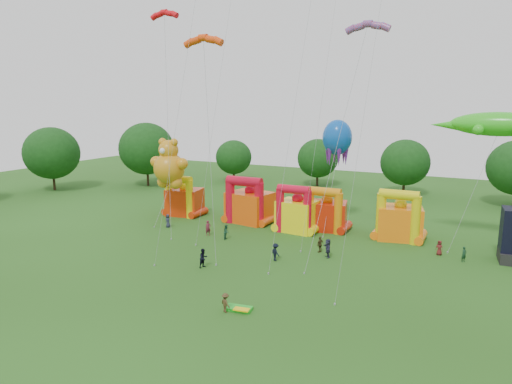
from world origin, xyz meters
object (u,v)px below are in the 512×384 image
at_px(teddy_bear_kite, 169,167).
at_px(spectator_4, 320,244).
at_px(bouncy_castle_2, 297,213).
at_px(bouncy_castle_0, 184,200).
at_px(gecko_kite, 481,172).
at_px(octopus_kite, 334,165).
at_px(spectator_0, 168,221).

height_order(teddy_bear_kite, spectator_4, teddy_bear_kite).
bearing_deg(bouncy_castle_2, spectator_4, -50.87).
xyz_separation_m(bouncy_castle_2, teddy_bear_kite, (-16.82, -3.16, 5.04)).
bearing_deg(bouncy_castle_0, bouncy_castle_2, -2.12).
xyz_separation_m(bouncy_castle_0, gecko_kite, (37.19, 1.49, 6.21)).
height_order(bouncy_castle_2, spectator_4, bouncy_castle_2).
distance_m(gecko_kite, spectator_4, 18.54).
relative_size(octopus_kite, spectator_4, 7.79).
height_order(gecko_kite, spectator_0, gecko_kite).
bearing_deg(teddy_bear_kite, spectator_0, -59.28).
distance_m(octopus_kite, spectator_0, 22.25).
relative_size(bouncy_castle_0, octopus_kite, 0.43).
bearing_deg(gecko_kite, spectator_0, -167.46).
height_order(octopus_kite, spectator_0, octopus_kite).
xyz_separation_m(bouncy_castle_0, spectator_4, (22.63, -7.13, -1.36)).
bearing_deg(bouncy_castle_2, octopus_kite, 54.52).
xyz_separation_m(teddy_bear_kite, octopus_kite, (20.00, 7.63, 0.58)).
height_order(gecko_kite, octopus_kite, gecko_kite).
bearing_deg(octopus_kite, gecko_kite, -7.97).
relative_size(bouncy_castle_2, spectator_0, 3.47).
bearing_deg(spectator_0, bouncy_castle_0, 132.68).
bearing_deg(spectator_0, bouncy_castle_2, 45.25).
height_order(bouncy_castle_0, spectator_0, bouncy_castle_0).
bearing_deg(spectator_4, spectator_0, -72.73).
bearing_deg(gecko_kite, octopus_kite, 172.03).
distance_m(gecko_kite, spectator_0, 36.81).
xyz_separation_m(gecko_kite, spectator_4, (-14.56, -8.63, -7.57)).
relative_size(teddy_bear_kite, spectator_0, 6.54).
height_order(teddy_bear_kite, octopus_kite, octopus_kite).
distance_m(teddy_bear_kite, spectator_4, 23.27).
distance_m(octopus_kite, spectator_4, 13.19).
xyz_separation_m(spectator_0, spectator_4, (20.60, -0.80, 0.02)).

